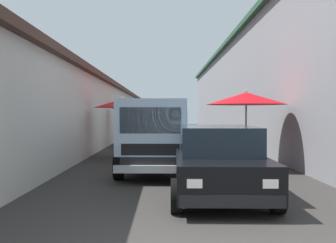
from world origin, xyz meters
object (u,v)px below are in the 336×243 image
Objects in this scene: fruit_stall_mid_lane at (247,107)px; vendor_in_shade at (146,136)px; fruit_stall_far_left at (124,112)px; delivery_truck at (154,138)px; hatchback_car at (218,161)px; vendor_by_crates at (154,134)px; fruit_stall_near_right at (134,112)px.

fruit_stall_mid_lane reaches higher than vendor_in_shade.
fruit_stall_far_left is 1.64m from vendor_in_shade.
delivery_truck is at bearing 114.14° from fruit_stall_mid_lane.
vendor_by_crates reaches higher than hatchback_car.
fruit_stall_near_right is 12.16m from hatchback_car.
fruit_stall_far_left is at bearing 21.37° from hatchback_car.
vendor_by_crates is at bearing 1.80° from delivery_truck.
fruit_stall_far_left reaches higher than delivery_truck.
fruit_stall_mid_lane is 3.98m from vendor_in_shade.
hatchback_car is at bearing -168.08° from vendor_by_crates.
delivery_truck reaches higher than hatchback_car.
fruit_stall_near_right reaches higher than vendor_in_shade.
fruit_stall_far_left is 4.89m from fruit_stall_near_right.
hatchback_car is 2.94m from delivery_truck.
fruit_stall_near_right is at bearing 8.13° from delivery_truck.
fruit_stall_far_left reaches higher than hatchback_car.
fruit_stall_near_right is 1.55× the size of vendor_in_shade.
hatchback_car is at bearing -163.30° from vendor_in_shade.
hatchback_car is at bearing -158.63° from fruit_stall_far_left.
fruit_stall_mid_lane reaches higher than hatchback_car.
vendor_by_crates is (7.34, 1.55, 0.14)m from hatchback_car.
vendor_in_shade is at bearing 57.66° from fruit_stall_mid_lane.
fruit_stall_far_left is at bearing -179.81° from fruit_stall_near_right.
fruit_stall_far_left is 4.60m from delivery_truck.
fruit_stall_mid_lane is at bearing -65.86° from delivery_truck.
delivery_truck is (-4.35, -1.30, -0.76)m from fruit_stall_far_left.
fruit_stall_mid_lane is 3.27m from delivery_truck.
fruit_stall_mid_lane is 4.29m from hatchback_car.
vendor_by_crates is at bearing -165.30° from fruit_stall_near_right.
fruit_stall_near_right is 0.61× the size of hatchback_car.
delivery_truck is 3.37m from vendor_in_shade.
vendor_in_shade reaches higher than hatchback_car.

